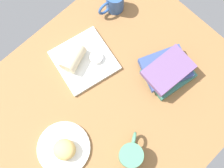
# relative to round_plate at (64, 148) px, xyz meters

# --- Properties ---
(dining_table) EXTENTS (1.10, 0.90, 0.04)m
(dining_table) POSITION_rel_round_plate_xyz_m (0.27, 0.02, -0.03)
(dining_table) COLOR olive
(dining_table) RESTS_ON ground
(round_plate) EXTENTS (0.21, 0.21, 0.01)m
(round_plate) POSITION_rel_round_plate_xyz_m (0.00, 0.00, 0.00)
(round_plate) COLOR white
(round_plate) RESTS_ON dining_table
(scone_pastry) EXTENTS (0.11, 0.11, 0.06)m
(scone_pastry) POSITION_rel_round_plate_xyz_m (0.00, -0.01, 0.04)
(scone_pastry) COLOR #DEB667
(scone_pastry) RESTS_ON round_plate
(square_plate) EXTENTS (0.27, 0.27, 0.02)m
(square_plate) POSITION_rel_round_plate_xyz_m (0.31, 0.21, 0.00)
(square_plate) COLOR white
(square_plate) RESTS_ON dining_table
(sauce_cup) EXTENTS (0.06, 0.06, 0.02)m
(sauce_cup) POSITION_rel_round_plate_xyz_m (0.35, 0.18, 0.02)
(sauce_cup) COLOR silver
(sauce_cup) RESTS_ON square_plate
(breakfast_wrap) EXTENTS (0.13, 0.11, 0.07)m
(breakfast_wrap) POSITION_rel_round_plate_xyz_m (0.27, 0.24, 0.04)
(breakfast_wrap) COLOR beige
(breakfast_wrap) RESTS_ON square_plate
(book_stack) EXTENTS (0.23, 0.22, 0.08)m
(book_stack) POSITION_rel_round_plate_xyz_m (0.51, -0.07, 0.03)
(book_stack) COLOR #387260
(book_stack) RESTS_ON dining_table
(coffee_mug) EXTENTS (0.13, 0.08, 0.10)m
(coffee_mug) POSITION_rel_round_plate_xyz_m (0.58, 0.31, 0.04)
(coffee_mug) COLOR #2D518C
(coffee_mug) RESTS_ON dining_table
(second_mug) EXTENTS (0.12, 0.10, 0.09)m
(second_mug) POSITION_rel_round_plate_xyz_m (0.17, -0.20, 0.04)
(second_mug) COLOR #4C8C6B
(second_mug) RESTS_ON dining_table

